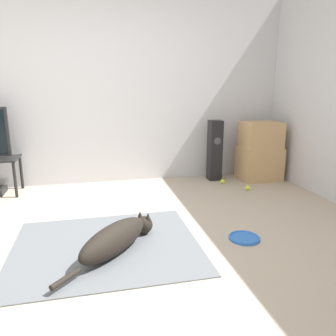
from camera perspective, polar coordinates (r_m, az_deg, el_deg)
ground_plane at (r=2.81m, az=-9.31°, el=-13.98°), size 12.00×12.00×0.00m
wall_back at (r=4.59m, az=-11.83°, el=13.23°), size 8.00×0.06×2.55m
area_rug at (r=2.88m, az=-10.66°, el=-13.22°), size 1.54×1.30×0.01m
dog at (r=2.72m, az=-8.92°, el=-11.91°), size 0.82×0.88×0.25m
frisbee at (r=3.03m, az=13.13°, el=-11.75°), size 0.27×0.27×0.03m
cardboard_box_lower at (r=4.90m, az=15.56°, el=0.78°), size 0.57×0.44×0.47m
cardboard_box_upper at (r=4.81m, az=15.89°, el=5.56°), size 0.52×0.41×0.36m
floor_speaker at (r=4.72m, az=8.14°, el=3.04°), size 0.18×0.18×0.86m
tennis_ball_by_boxes at (r=4.39m, az=13.73°, el=-3.38°), size 0.07×0.07×0.07m
tennis_ball_near_speaker at (r=4.61m, az=9.50°, el=-2.32°), size 0.07×0.07×0.07m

